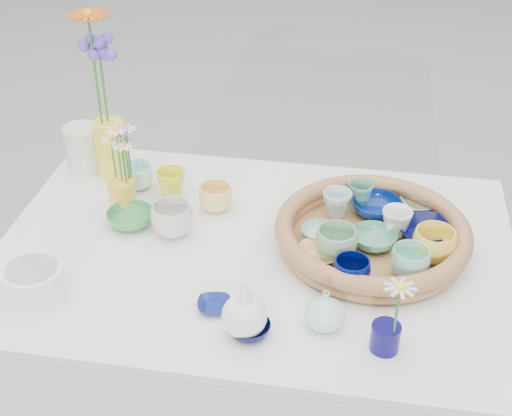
# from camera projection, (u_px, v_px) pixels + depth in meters

# --- Properties ---
(wicker_tray) EXTENTS (0.47, 0.47, 0.08)m
(wicker_tray) POSITION_uv_depth(u_px,v_px,m) (372.00, 235.00, 1.72)
(wicker_tray) COLOR brown
(wicker_tray) RESTS_ON display_table
(tray_ceramic_0) EXTENTS (0.14, 0.14, 0.04)m
(tray_ceramic_0) POSITION_uv_depth(u_px,v_px,m) (376.00, 207.00, 1.83)
(tray_ceramic_0) COLOR navy
(tray_ceramic_0) RESTS_ON wicker_tray
(tray_ceramic_1) EXTENTS (0.16, 0.16, 0.03)m
(tray_ceramic_1) POSITION_uv_depth(u_px,v_px,m) (424.00, 231.00, 1.75)
(tray_ceramic_1) COLOR #040638
(tray_ceramic_1) RESTS_ON wicker_tray
(tray_ceramic_2) EXTENTS (0.13, 0.13, 0.08)m
(tray_ceramic_2) POSITION_uv_depth(u_px,v_px,m) (434.00, 245.00, 1.66)
(tray_ceramic_2) COLOR yellow
(tray_ceramic_2) RESTS_ON wicker_tray
(tray_ceramic_3) EXTENTS (0.13, 0.13, 0.04)m
(tray_ceramic_3) POSITION_uv_depth(u_px,v_px,m) (374.00, 239.00, 1.71)
(tray_ceramic_3) COLOR #4B9370
(tray_ceramic_3) RESTS_ON wicker_tray
(tray_ceramic_4) EXTENTS (0.13, 0.13, 0.08)m
(tray_ceramic_4) POSITION_uv_depth(u_px,v_px,m) (336.00, 244.00, 1.66)
(tray_ceramic_4) COLOR #7DB487
(tray_ceramic_4) RESTS_ON wicker_tray
(tray_ceramic_5) EXTENTS (0.12, 0.12, 0.03)m
(tray_ceramic_5) POSITION_uv_depth(u_px,v_px,m) (319.00, 233.00, 1.74)
(tray_ceramic_5) COLOR #83C4A5
(tray_ceramic_5) RESTS_ON wicker_tray
(tray_ceramic_6) EXTENTS (0.08, 0.08, 0.07)m
(tray_ceramic_6) POSITION_uv_depth(u_px,v_px,m) (337.00, 204.00, 1.81)
(tray_ceramic_6) COLOR silver
(tray_ceramic_6) RESTS_ON wicker_tray
(tray_ceramic_7) EXTENTS (0.08, 0.08, 0.07)m
(tray_ceramic_7) POSITION_uv_depth(u_px,v_px,m) (397.00, 222.00, 1.74)
(tray_ceramic_7) COLOR white
(tray_ceramic_7) RESTS_ON wicker_tray
(tray_ceramic_8) EXTENTS (0.13, 0.13, 0.02)m
(tray_ceramic_8) POSITION_uv_depth(u_px,v_px,m) (420.00, 203.00, 1.86)
(tray_ceramic_8) COLOR #76C4E2
(tray_ceramic_8) RESTS_ON wicker_tray
(tray_ceramic_9) EXTENTS (0.10, 0.10, 0.07)m
(tray_ceramic_9) POSITION_uv_depth(u_px,v_px,m) (351.00, 272.00, 1.58)
(tray_ceramic_9) COLOR #02094A
(tray_ceramic_9) RESTS_ON wicker_tray
(tray_ceramic_10) EXTENTS (0.10, 0.10, 0.02)m
(tray_ceramic_10) POSITION_uv_depth(u_px,v_px,m) (317.00, 254.00, 1.67)
(tray_ceramic_10) COLOR #FFC26E
(tray_ceramic_10) RESTS_ON wicker_tray
(tray_ceramic_11) EXTENTS (0.10, 0.10, 0.07)m
(tray_ceramic_11) POSITION_uv_depth(u_px,v_px,m) (410.00, 262.00, 1.61)
(tray_ceramic_11) COLOR #80D1BD
(tray_ceramic_11) RESTS_ON wicker_tray
(tray_ceramic_12) EXTENTS (0.08, 0.08, 0.06)m
(tray_ceramic_12) POSITION_uv_depth(u_px,v_px,m) (360.00, 194.00, 1.86)
(tray_ceramic_12) COLOR #509D6F
(tray_ceramic_12) RESTS_ON wicker_tray
(loose_ceramic_0) EXTENTS (0.10, 0.10, 0.07)m
(loose_ceramic_0) POSITION_uv_depth(u_px,v_px,m) (171.00, 183.00, 1.93)
(loose_ceramic_0) COLOR yellow
(loose_ceramic_0) RESTS_ON display_table
(loose_ceramic_1) EXTENTS (0.10, 0.10, 0.07)m
(loose_ceramic_1) POSITION_uv_depth(u_px,v_px,m) (215.00, 198.00, 1.87)
(loose_ceramic_1) COLOR #FFD668
(loose_ceramic_1) RESTS_ON display_table
(loose_ceramic_2) EXTENTS (0.13, 0.13, 0.04)m
(loose_ceramic_2) POSITION_uv_depth(u_px,v_px,m) (131.00, 218.00, 1.82)
(loose_ceramic_2) COLOR #3C924D
(loose_ceramic_2) RESTS_ON display_table
(loose_ceramic_3) EXTENTS (0.14, 0.14, 0.08)m
(loose_ceramic_3) POSITION_uv_depth(u_px,v_px,m) (172.00, 220.00, 1.77)
(loose_ceramic_3) COLOR silver
(loose_ceramic_3) RESTS_ON display_table
(loose_ceramic_4) EXTENTS (0.09, 0.09, 0.02)m
(loose_ceramic_4) POSITION_uv_depth(u_px,v_px,m) (214.00, 305.00, 1.55)
(loose_ceramic_4) COLOR navy
(loose_ceramic_4) RESTS_ON display_table
(loose_ceramic_5) EXTENTS (0.10, 0.10, 0.07)m
(loose_ceramic_5) POSITION_uv_depth(u_px,v_px,m) (138.00, 176.00, 1.96)
(loose_ceramic_5) COLOR #B0EBE7
(loose_ceramic_5) RESTS_ON display_table
(loose_ceramic_6) EXTENTS (0.09, 0.09, 0.03)m
(loose_ceramic_6) POSITION_uv_depth(u_px,v_px,m) (249.00, 328.00, 1.49)
(loose_ceramic_6) COLOR #060A34
(loose_ceramic_6) RESTS_ON display_table
(fluted_bowl) EXTENTS (0.15, 0.15, 0.07)m
(fluted_bowl) POSITION_uv_depth(u_px,v_px,m) (34.00, 281.00, 1.58)
(fluted_bowl) COLOR white
(fluted_bowl) RESTS_ON display_table
(bud_vase_paleblue) EXTENTS (0.11, 0.11, 0.15)m
(bud_vase_paleblue) POSITION_uv_depth(u_px,v_px,m) (244.00, 307.00, 1.46)
(bud_vase_paleblue) COLOR white
(bud_vase_paleblue) RESTS_ON display_table
(bud_vase_seafoam) EXTENTS (0.12, 0.12, 0.09)m
(bud_vase_seafoam) POSITION_uv_depth(u_px,v_px,m) (325.00, 309.00, 1.49)
(bud_vase_seafoam) COLOR #B9EFD6
(bud_vase_seafoam) RESTS_ON display_table
(bud_vase_cobalt) EXTENTS (0.07, 0.07, 0.06)m
(bud_vase_cobalt) POSITION_uv_depth(u_px,v_px,m) (385.00, 337.00, 1.44)
(bud_vase_cobalt) COLOR #0C094E
(bud_vase_cobalt) RESTS_ON display_table
(single_daisy) EXTENTS (0.10, 0.10, 0.13)m
(single_daisy) POSITION_uv_depth(u_px,v_px,m) (397.00, 310.00, 1.38)
(single_daisy) COLOR silver
(single_daisy) RESTS_ON bud_vase_cobalt
(tall_vase_yellow) EXTENTS (0.09, 0.09, 0.16)m
(tall_vase_yellow) POSITION_uv_depth(u_px,v_px,m) (111.00, 148.00, 2.00)
(tall_vase_yellow) COLOR yellow
(tall_vase_yellow) RESTS_ON display_table
(gerbera) EXTENTS (0.16, 0.16, 0.32)m
(gerbera) POSITION_uv_depth(u_px,v_px,m) (95.00, 71.00, 1.87)
(gerbera) COLOR #D65917
(gerbera) RESTS_ON tall_vase_yellow
(hydrangea) EXTENTS (0.10, 0.10, 0.28)m
(hydrangea) POSITION_uv_depth(u_px,v_px,m) (104.00, 86.00, 1.91)
(hydrangea) COLOR #684AC4
(hydrangea) RESTS_ON tall_vase_yellow
(white_pitcher) EXTENTS (0.17, 0.15, 0.13)m
(white_pitcher) POSITION_uv_depth(u_px,v_px,m) (83.00, 149.00, 2.02)
(white_pitcher) COLOR silver
(white_pitcher) RESTS_ON display_table
(daisy_cup) EXTENTS (0.08, 0.08, 0.08)m
(daisy_cup) POSITION_uv_depth(u_px,v_px,m) (122.00, 194.00, 1.87)
(daisy_cup) COLOR yellow
(daisy_cup) RESTS_ON display_table
(daisy_posy) EXTENTS (0.09, 0.09, 0.16)m
(daisy_posy) POSITION_uv_depth(u_px,v_px,m) (119.00, 152.00, 1.82)
(daisy_posy) COLOR white
(daisy_posy) RESTS_ON daisy_cup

